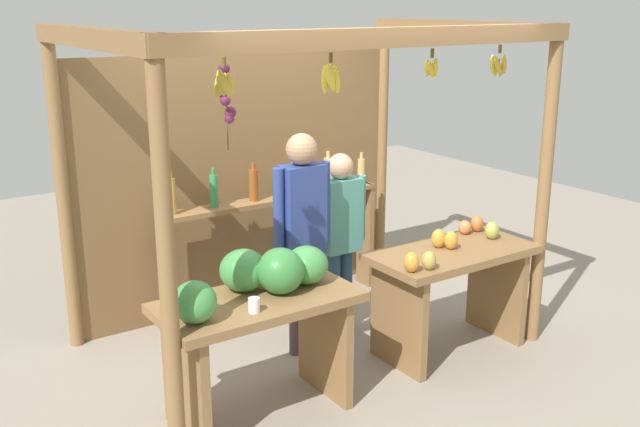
{
  "coord_description": "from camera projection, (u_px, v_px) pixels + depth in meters",
  "views": [
    {
      "loc": [
        -2.94,
        -4.51,
        2.6
      ],
      "look_at": [
        0.0,
        -0.2,
        1.1
      ],
      "focal_mm": 41.55,
      "sensor_mm": 36.0,
      "label": 1
    }
  ],
  "objects": [
    {
      "name": "vendor_woman",
      "position": [
        340.0,
        228.0,
        5.84
      ],
      "size": [
        0.48,
        0.2,
        1.48
      ],
      "rotation": [
        0.0,
        0.0,
        0.18
      ],
      "color": "#2C4D6B",
      "rests_on": "ground"
    },
    {
      "name": "market_stall",
      "position": [
        273.0,
        156.0,
        5.85
      ],
      "size": [
        3.16,
        2.06,
        2.45
      ],
      "color": "olive",
      "rests_on": "ground"
    },
    {
      "name": "fruit_counter_left",
      "position": [
        260.0,
        306.0,
        4.67
      ],
      "size": [
        1.29,
        0.64,
        1.11
      ],
      "color": "olive",
      "rests_on": "ground"
    },
    {
      "name": "ground_plane",
      "position": [
        306.0,
        341.0,
        5.89
      ],
      "size": [
        12.0,
        12.0,
        0.0
      ],
      "primitive_type": "plane",
      "color": "gray",
      "rests_on": "ground"
    },
    {
      "name": "bottle_shelf_unit",
      "position": [
        275.0,
        220.0,
        6.34
      ],
      "size": [
        2.03,
        0.22,
        1.35
      ],
      "color": "olive",
      "rests_on": "ground"
    },
    {
      "name": "fruit_counter_right",
      "position": [
        451.0,
        276.0,
        5.59
      ],
      "size": [
        1.29,
        0.64,
        0.96
      ],
      "color": "olive",
      "rests_on": "ground"
    },
    {
      "name": "vendor_man",
      "position": [
        302.0,
        224.0,
        5.44
      ],
      "size": [
        0.48,
        0.23,
        1.7
      ],
      "rotation": [
        0.0,
        0.0,
        0.09
      ],
      "color": "#4A3D46",
      "rests_on": "ground"
    }
  ]
}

